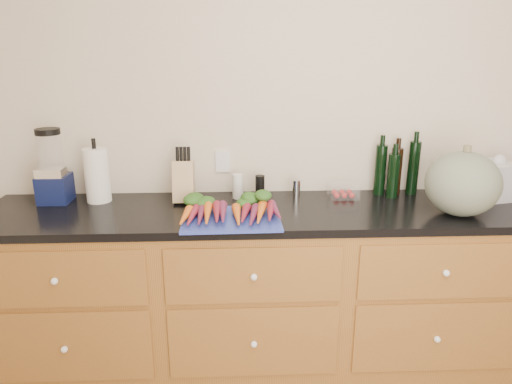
{
  "coord_description": "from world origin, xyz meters",
  "views": [
    {
      "loc": [
        -0.52,
        -0.9,
        1.71
      ],
      "look_at": [
        -0.43,
        1.2,
        1.06
      ],
      "focal_mm": 32.0,
      "sensor_mm": 36.0,
      "label": 1
    }
  ],
  "objects_px": {
    "tomato_box": "(343,191)",
    "squash": "(463,184)",
    "knife_block": "(184,182)",
    "blender_appliance": "(53,170)",
    "carrots": "(231,209)",
    "paper_towel": "(97,175)",
    "cutting_board": "(231,219)"
  },
  "relations": [
    {
      "from": "tomato_box",
      "to": "squash",
      "type": "bearing_deg",
      "value": -30.59
    },
    {
      "from": "squash",
      "to": "knife_block",
      "type": "bearing_deg",
      "value": 168.88
    },
    {
      "from": "blender_appliance",
      "to": "knife_block",
      "type": "distance_m",
      "value": 0.69
    },
    {
      "from": "carrots",
      "to": "tomato_box",
      "type": "relative_size",
      "value": 3.04
    },
    {
      "from": "paper_towel",
      "to": "tomato_box",
      "type": "xyz_separation_m",
      "value": [
        1.32,
        0.01,
        -0.11
      ]
    },
    {
      "from": "knife_block",
      "to": "tomato_box",
      "type": "height_order",
      "value": "knife_block"
    },
    {
      "from": "tomato_box",
      "to": "carrots",
      "type": "bearing_deg",
      "value": -155.1
    },
    {
      "from": "paper_towel",
      "to": "cutting_board",
      "type": "bearing_deg",
      "value": -24.26
    },
    {
      "from": "cutting_board",
      "to": "paper_towel",
      "type": "distance_m",
      "value": 0.79
    },
    {
      "from": "squash",
      "to": "carrots",
      "type": "bearing_deg",
      "value": 179.21
    },
    {
      "from": "squash",
      "to": "blender_appliance",
      "type": "bearing_deg",
      "value": 172.04
    },
    {
      "from": "squash",
      "to": "paper_towel",
      "type": "bearing_deg",
      "value": 171.0
    },
    {
      "from": "paper_towel",
      "to": "tomato_box",
      "type": "relative_size",
      "value": 1.85
    },
    {
      "from": "cutting_board",
      "to": "squash",
      "type": "xyz_separation_m",
      "value": [
        1.12,
        0.03,
        0.15
      ]
    },
    {
      "from": "paper_towel",
      "to": "carrots",
      "type": "bearing_deg",
      "value": -21.13
    },
    {
      "from": "cutting_board",
      "to": "carrots",
      "type": "distance_m",
      "value": 0.06
    },
    {
      "from": "squash",
      "to": "tomato_box",
      "type": "height_order",
      "value": "squash"
    },
    {
      "from": "carrots",
      "to": "squash",
      "type": "xyz_separation_m",
      "value": [
        1.12,
        -0.02,
        0.12
      ]
    },
    {
      "from": "carrots",
      "to": "knife_block",
      "type": "height_order",
      "value": "knife_block"
    },
    {
      "from": "blender_appliance",
      "to": "knife_block",
      "type": "height_order",
      "value": "blender_appliance"
    },
    {
      "from": "knife_block",
      "to": "squash",
      "type": "bearing_deg",
      "value": -11.12
    },
    {
      "from": "knife_block",
      "to": "paper_towel",
      "type": "bearing_deg",
      "value": 177.49
    },
    {
      "from": "blender_appliance",
      "to": "paper_towel",
      "type": "bearing_deg",
      "value": 0.53
    },
    {
      "from": "cutting_board",
      "to": "blender_appliance",
      "type": "relative_size",
      "value": 1.18
    },
    {
      "from": "knife_block",
      "to": "tomato_box",
      "type": "relative_size",
      "value": 1.4
    },
    {
      "from": "tomato_box",
      "to": "blender_appliance",
      "type": "bearing_deg",
      "value": -179.55
    },
    {
      "from": "carrots",
      "to": "squash",
      "type": "relative_size",
      "value": 1.35
    },
    {
      "from": "cutting_board",
      "to": "knife_block",
      "type": "height_order",
      "value": "knife_block"
    },
    {
      "from": "carrots",
      "to": "tomato_box",
      "type": "xyz_separation_m",
      "value": [
        0.61,
        0.28,
        -0.0
      ]
    },
    {
      "from": "squash",
      "to": "blender_appliance",
      "type": "distance_m",
      "value": 2.08
    },
    {
      "from": "tomato_box",
      "to": "cutting_board",
      "type": "bearing_deg",
      "value": -151.69
    },
    {
      "from": "paper_towel",
      "to": "knife_block",
      "type": "height_order",
      "value": "paper_towel"
    }
  ]
}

